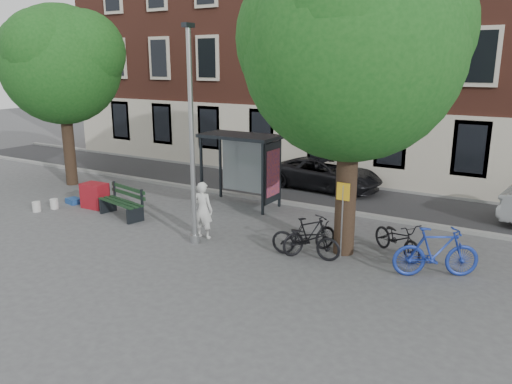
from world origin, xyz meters
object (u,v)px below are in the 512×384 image
(bus_shelter, at_px, (251,154))
(painter, at_px, (203,210))
(bike_d, at_px, (310,235))
(red_stand, at_px, (95,196))
(bike_a, at_px, (306,239))
(car_dark, at_px, (326,174))
(notice_sign, at_px, (343,203))
(bench, at_px, (122,204))
(lamppost, at_px, (192,148))
(bike_c, at_px, (398,238))
(bike_b, at_px, (436,252))

(bus_shelter, height_order, painter, bus_shelter)
(bike_d, relative_size, red_stand, 1.94)
(bike_a, distance_m, bike_d, 0.34)
(car_dark, relative_size, notice_sign, 2.25)
(bench, bearing_deg, bike_a, 11.57)
(lamppost, xyz_separation_m, bike_d, (3.20, 1.00, -2.26))
(lamppost, xyz_separation_m, notice_sign, (4.06, 1.14, -1.26))
(bike_c, bearing_deg, bus_shelter, 106.72)
(bike_b, distance_m, bike_c, 1.48)
(bike_d, xyz_separation_m, notice_sign, (0.86, 0.14, 1.00))
(lamppost, relative_size, bike_b, 2.91)
(bike_b, bearing_deg, lamppost, 69.64)
(bus_shelter, bearing_deg, bike_b, -22.45)
(bike_b, bearing_deg, notice_sign, 60.09)
(lamppost, bearing_deg, bus_shelter, 98.43)
(lamppost, relative_size, notice_sign, 2.96)
(bench, distance_m, notice_sign, 7.80)
(bike_c, bearing_deg, bench, 134.08)
(bike_b, bearing_deg, bus_shelter, 37.01)
(car_dark, bearing_deg, red_stand, 142.65)
(bike_a, relative_size, bike_b, 0.92)
(notice_sign, bearing_deg, red_stand, -177.01)
(bench, bearing_deg, bike_d, 14.40)
(bike_c, height_order, notice_sign, notice_sign)
(painter, bearing_deg, bike_a, 178.10)
(bike_b, xyz_separation_m, car_dark, (-5.80, 6.70, 0.01))
(lamppost, xyz_separation_m, bike_a, (3.24, 0.66, -2.28))
(red_stand, bearing_deg, bike_c, 5.51)
(lamppost, distance_m, red_stand, 5.91)
(painter, relative_size, car_dark, 0.37)
(bike_a, height_order, bike_d, bike_d)
(bench, height_order, bike_d, bike_d)
(red_stand, bearing_deg, bike_a, -2.48)
(lamppost, bearing_deg, bike_a, 11.51)
(bike_c, height_order, car_dark, car_dark)
(bus_shelter, bearing_deg, bench, -132.28)
(painter, xyz_separation_m, bike_a, (3.29, 0.17, -0.35))
(bike_b, relative_size, red_stand, 2.34)
(bike_a, height_order, car_dark, car_dark)
(bike_a, distance_m, bike_b, 3.30)
(bus_shelter, height_order, bike_b, bus_shelter)
(bike_b, distance_m, car_dark, 8.87)
(bike_a, relative_size, red_stand, 2.14)
(bench, bearing_deg, car_dark, 70.84)
(lamppost, height_order, car_dark, lamppost)
(painter, xyz_separation_m, car_dark, (0.75, 7.38, -0.21))
(lamppost, height_order, bus_shelter, lamppost)
(bike_d, distance_m, red_stand, 8.53)
(painter, relative_size, bike_d, 0.98)
(bike_c, height_order, bike_d, bike_d)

